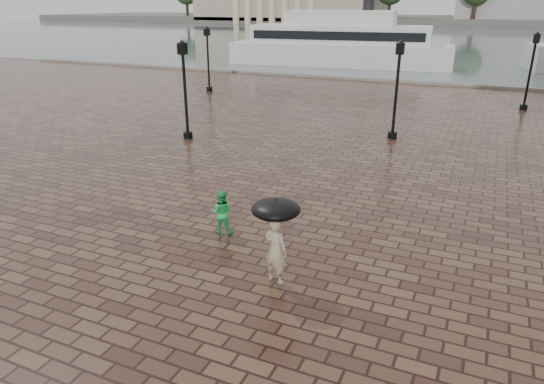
{
  "coord_description": "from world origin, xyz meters",
  "views": [
    {
      "loc": [
        6.98,
        -9.09,
        6.07
      ],
      "look_at": [
        2.09,
        1.83,
        1.4
      ],
      "focal_mm": 32.0,
      "sensor_mm": 36.0,
      "label": 1
    }
  ],
  "objects_px": {
    "street_lamps": "(327,75)",
    "adult_pedestrian": "(276,250)",
    "child_pedestrian": "(222,212)",
    "ferry_near": "(340,43)"
  },
  "relations": [
    {
      "from": "adult_pedestrian",
      "to": "ferry_near",
      "type": "xyz_separation_m",
      "value": [
        -10.98,
        41.47,
        1.41
      ]
    },
    {
      "from": "street_lamps",
      "to": "child_pedestrian",
      "type": "relative_size",
      "value": 16.9
    },
    {
      "from": "ferry_near",
      "to": "child_pedestrian",
      "type": "bearing_deg",
      "value": -83.15
    },
    {
      "from": "child_pedestrian",
      "to": "ferry_near",
      "type": "distance_m",
      "value": 40.68
    },
    {
      "from": "child_pedestrian",
      "to": "ferry_near",
      "type": "bearing_deg",
      "value": -93.61
    },
    {
      "from": "adult_pedestrian",
      "to": "ferry_near",
      "type": "distance_m",
      "value": 42.92
    },
    {
      "from": "adult_pedestrian",
      "to": "child_pedestrian",
      "type": "relative_size",
      "value": 1.28
    },
    {
      "from": "street_lamps",
      "to": "adult_pedestrian",
      "type": "xyz_separation_m",
      "value": [
        4.55,
        -17.61,
        -1.51
      ]
    },
    {
      "from": "adult_pedestrian",
      "to": "child_pedestrian",
      "type": "distance_m",
      "value": 2.98
    },
    {
      "from": "adult_pedestrian",
      "to": "street_lamps",
      "type": "bearing_deg",
      "value": -63.4
    }
  ]
}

